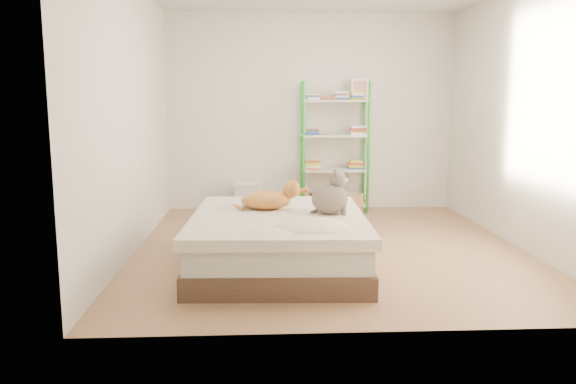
{
  "coord_description": "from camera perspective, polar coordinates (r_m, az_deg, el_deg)",
  "views": [
    {
      "loc": [
        -0.68,
        -5.43,
        1.44
      ],
      "look_at": [
        -0.42,
        -0.35,
        0.62
      ],
      "focal_mm": 35.0,
      "sensor_mm": 36.0,
      "label": 1
    }
  ],
  "objects": [
    {
      "name": "room",
      "position": [
        5.48,
        4.29,
        7.66
      ],
      "size": [
        3.81,
        4.21,
        2.61
      ],
      "color": "#9D6B4F",
      "rests_on": "ground"
    },
    {
      "name": "shelf_unit",
      "position": [
        7.4,
        4.8,
        4.59
      ],
      "size": [
        0.88,
        0.36,
        1.74
      ],
      "color": "green",
      "rests_on": "ground"
    },
    {
      "name": "orange_cat",
      "position": [
        5.08,
        -2.2,
        -0.58
      ],
      "size": [
        0.55,
        0.31,
        0.22
      ],
      "primitive_type": null,
      "rotation": [
        0.0,
        0.0,
        0.04
      ],
      "color": "#C47043",
      "rests_on": "bed"
    },
    {
      "name": "grey_cat",
      "position": [
        4.88,
        4.27,
        -0.02
      ],
      "size": [
        0.36,
        0.31,
        0.39
      ],
      "primitive_type": null,
      "rotation": [
        0.0,
        0.0,
        1.5
      ],
      "color": "gray",
      "rests_on": "bed"
    },
    {
      "name": "white_bin",
      "position": [
        7.39,
        -4.09,
        -0.53
      ],
      "size": [
        0.39,
        0.36,
        0.39
      ],
      "rotation": [
        0.0,
        0.0,
        -0.2
      ],
      "color": "silver",
      "rests_on": "ground"
    },
    {
      "name": "cardboard_box",
      "position": [
        6.65,
        4.97,
        -1.77
      ],
      "size": [
        0.65,
        0.67,
        0.42
      ],
      "rotation": [
        0.0,
        0.0,
        -0.48
      ],
      "color": "olive",
      "rests_on": "ground"
    },
    {
      "name": "bed",
      "position": [
        4.94,
        -0.99,
        -4.96
      ],
      "size": [
        1.55,
        1.91,
        0.47
      ],
      "rotation": [
        0.0,
        0.0,
        -0.04
      ],
      "color": "brown",
      "rests_on": "ground"
    }
  ]
}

